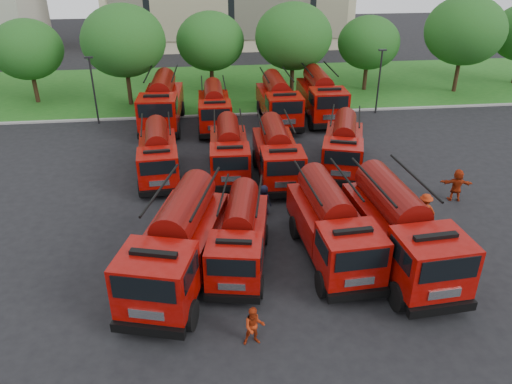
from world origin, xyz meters
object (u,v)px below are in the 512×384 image
(fire_truck_1, at_px, (239,235))
(fire_truck_5, at_px, (229,150))
(firefighter_2, at_px, (394,249))
(fire_truck_8, at_px, (162,102))
(fire_truck_4, at_px, (158,154))
(firefighter_3, at_px, (422,226))
(firefighter_0, at_px, (442,303))
(firefighter_1, at_px, (254,343))
(fire_truck_3, at_px, (400,229))
(fire_truck_6, at_px, (277,153))
(fire_truck_9, at_px, (214,107))
(firefighter_4, at_px, (264,214))
(firefighter_5, at_px, (454,200))
(fire_truck_0, at_px, (178,243))
(fire_truck_10, at_px, (278,101))
(fire_truck_7, at_px, (343,145))
(fire_truck_2, at_px, (332,225))
(fire_truck_11, at_px, (321,96))

(fire_truck_1, bearing_deg, fire_truck_5, 99.27)
(firefighter_2, bearing_deg, fire_truck_8, 33.20)
(fire_truck_4, xyz_separation_m, firefighter_3, (13.42, -7.29, -1.48))
(firefighter_0, xyz_separation_m, firefighter_1, (-7.73, -1.32, 0.00))
(fire_truck_3, relative_size, fire_truck_6, 1.17)
(fire_truck_9, relative_size, firefighter_4, 4.02)
(firefighter_5, bearing_deg, fire_truck_4, -2.41)
(fire_truck_1, relative_size, firefighter_0, 4.04)
(fire_truck_1, bearing_deg, fire_truck_8, 113.46)
(fire_truck_0, relative_size, firefighter_5, 4.46)
(fire_truck_10, height_order, firefighter_3, fire_truck_10)
(fire_truck_0, xyz_separation_m, fire_truck_7, (9.81, 10.17, -0.27))
(fire_truck_1, distance_m, fire_truck_6, 8.97)
(fire_truck_3, distance_m, fire_truck_8, 22.22)
(fire_truck_1, bearing_deg, fire_truck_2, 10.80)
(fire_truck_2, xyz_separation_m, fire_truck_11, (3.87, 18.78, 0.10))
(firefighter_1, bearing_deg, fire_truck_7, 61.54)
(fire_truck_1, relative_size, firefighter_3, 3.66)
(fire_truck_8, distance_m, firefighter_1, 23.80)
(firefighter_4, bearing_deg, fire_truck_9, -45.14)
(fire_truck_8, xyz_separation_m, fire_truck_11, (12.25, 0.47, -0.05))
(fire_truck_11, bearing_deg, fire_truck_6, -115.42)
(fire_truck_8, xyz_separation_m, firefighter_0, (12.09, -22.01, -1.80))
(fire_truck_2, bearing_deg, fire_truck_8, 110.73)
(fire_truck_5, bearing_deg, fire_truck_11, 52.24)
(fire_truck_6, xyz_separation_m, firefighter_3, (6.43, -6.42, -1.56))
(fire_truck_3, relative_size, fire_truck_7, 1.15)
(fire_truck_9, height_order, firefighter_4, fire_truck_9)
(fire_truck_11, bearing_deg, firefighter_2, -91.77)
(fire_truck_7, relative_size, firefighter_2, 3.57)
(fire_truck_11, distance_m, firefighter_0, 22.54)
(fire_truck_7, height_order, fire_truck_11, fire_truck_11)
(fire_truck_7, bearing_deg, firefighter_2, -72.38)
(firefighter_4, bearing_deg, fire_truck_1, 105.24)
(firefighter_4, bearing_deg, fire_truck_5, -38.54)
(fire_truck_3, height_order, fire_truck_7, fire_truck_3)
(fire_truck_0, distance_m, fire_truck_10, 20.33)
(fire_truck_7, height_order, firefighter_1, fire_truck_7)
(fire_truck_3, bearing_deg, fire_truck_1, 168.34)
(fire_truck_2, bearing_deg, firefighter_3, 17.11)
(fire_truck_10, relative_size, firefighter_5, 4.00)
(fire_truck_0, distance_m, firefighter_0, 10.96)
(firefighter_1, height_order, firefighter_3, firefighter_3)
(fire_truck_3, bearing_deg, fire_truck_10, 92.58)
(fire_truck_5, height_order, firefighter_2, fire_truck_5)
(fire_truck_2, bearing_deg, fire_truck_3, -21.61)
(firefighter_1, bearing_deg, firefighter_4, 78.54)
(fire_truck_3, bearing_deg, firefighter_5, 40.44)
(fire_truck_1, xyz_separation_m, firefighter_3, (9.38, 2.05, -1.45))
(fire_truck_2, relative_size, firefighter_4, 4.41)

